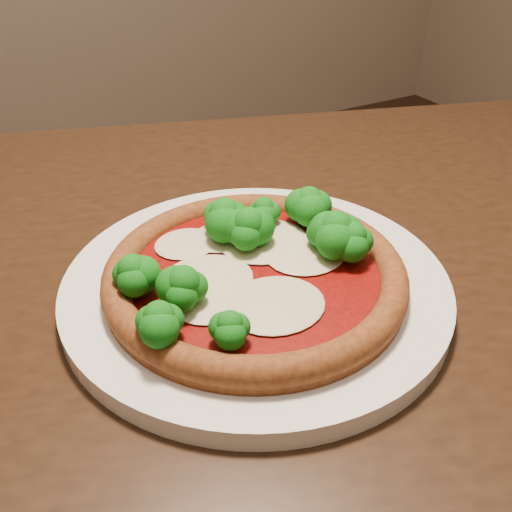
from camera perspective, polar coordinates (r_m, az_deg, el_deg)
dining_table at (r=0.64m, az=-1.67°, el=-6.88°), size 1.41×1.08×0.75m
plate at (r=0.51m, az=0.00°, el=-2.90°), size 0.34×0.34×0.02m
pizza at (r=0.49m, az=-0.09°, el=-1.01°), size 0.26×0.26×0.06m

